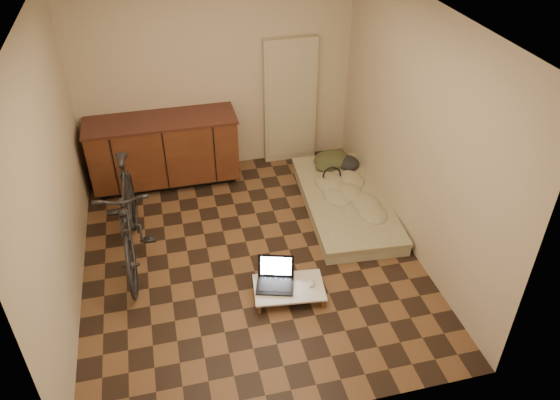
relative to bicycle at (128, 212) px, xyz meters
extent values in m
cube|color=brown|center=(1.20, -0.29, -0.60)|extent=(3.50, 4.00, 0.00)
cube|color=silver|center=(1.20, -0.29, 2.00)|extent=(3.50, 4.00, 0.00)
cube|color=beige|center=(1.20, 1.71, 0.70)|extent=(3.50, 0.00, 2.60)
cube|color=beige|center=(1.20, -2.29, 0.70)|extent=(3.50, 0.00, 2.60)
cube|color=beige|center=(-0.55, -0.29, 0.70)|extent=(0.00, 4.00, 2.60)
cube|color=beige|center=(2.95, -0.29, 0.70)|extent=(0.00, 4.00, 2.60)
cube|color=black|center=(0.45, 1.45, -0.55)|extent=(1.70, 0.48, 0.10)
cube|color=#492314|center=(0.45, 1.41, -0.11)|extent=(1.80, 0.60, 0.78)
cube|color=#452119|center=(0.45, 1.41, 0.29)|extent=(1.84, 0.62, 0.03)
cube|color=beige|center=(2.15, 1.65, 0.25)|extent=(0.70, 0.10, 1.70)
imported|color=black|center=(0.00, 0.00, 0.00)|extent=(0.59, 1.87, 1.20)
cube|color=#B8B093|center=(2.50, 0.31, -0.54)|extent=(1.08, 2.04, 0.12)
cube|color=#C2BB95|center=(2.50, 0.31, -0.45)|extent=(1.10, 2.06, 0.05)
cube|color=brown|center=(1.12, -1.12, -0.55)|extent=(0.04, 0.04, 0.10)
cube|color=brown|center=(1.17, -0.74, -0.55)|extent=(0.04, 0.04, 0.10)
cube|color=brown|center=(1.75, -1.20, -0.55)|extent=(0.04, 0.04, 0.10)
cube|color=brown|center=(1.80, -0.82, -0.55)|extent=(0.04, 0.04, 0.10)
cube|color=silver|center=(1.46, -0.97, -0.50)|extent=(0.74, 0.53, 0.02)
cube|color=black|center=(1.33, -0.93, -0.48)|extent=(0.42, 0.35, 0.02)
cube|color=black|center=(1.37, -0.78, -0.35)|extent=(0.37, 0.17, 0.23)
cube|color=white|center=(1.37, -0.78, -0.35)|extent=(0.31, 0.14, 0.19)
ellipsoid|color=silver|center=(1.69, -0.99, -0.47)|extent=(0.09, 0.12, 0.04)
camera|label=1|loc=(0.44, -4.74, 3.30)|focal=35.00mm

